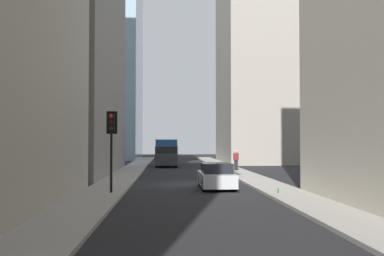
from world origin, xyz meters
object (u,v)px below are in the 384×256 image
at_px(traffic_light_foreground, 111,133).
at_px(discarded_bottle, 278,191).
at_px(sedan_silver, 216,177).
at_px(pedestrian, 236,159).
at_px(delivery_truck, 166,153).

height_order(traffic_light_foreground, discarded_bottle, traffic_light_foreground).
xyz_separation_m(sedan_silver, traffic_light_foreground, (-2.82, 5.40, 2.36)).
bearing_deg(discarded_bottle, sedan_silver, 36.50).
bearing_deg(pedestrian, traffic_light_foreground, 152.76).
distance_m(traffic_light_foreground, pedestrian, 18.98).
xyz_separation_m(delivery_truck, sedan_silver, (-22.94, -2.80, -0.80)).
bearing_deg(traffic_light_foreground, discarded_bottle, -94.71).
distance_m(traffic_light_foreground, discarded_bottle, 8.47).
distance_m(sedan_silver, discarded_bottle, 4.35).
distance_m(delivery_truck, traffic_light_foreground, 25.94).
bearing_deg(pedestrian, sedan_silver, 166.92).
xyz_separation_m(traffic_light_foreground, discarded_bottle, (-0.66, -7.97, -2.77)).
distance_m(sedan_silver, traffic_light_foreground, 6.53).
bearing_deg(traffic_light_foreground, delivery_truck, -5.76).
height_order(sedan_silver, pedestrian, pedestrian).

